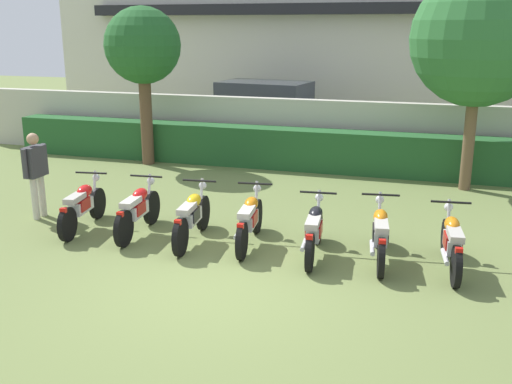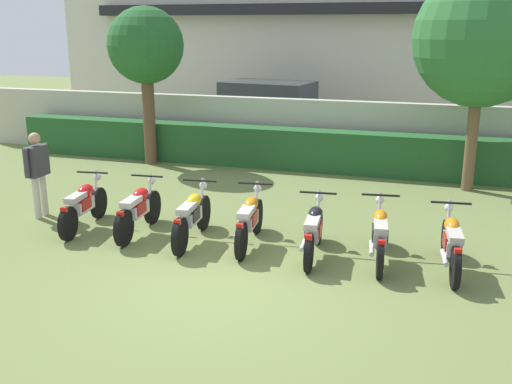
{
  "view_description": "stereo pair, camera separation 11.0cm",
  "coord_description": "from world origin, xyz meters",
  "px_view_note": "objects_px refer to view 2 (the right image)",
  "views": [
    {
      "loc": [
        2.82,
        -7.23,
        3.54
      ],
      "look_at": [
        0.0,
        1.89,
        0.87
      ],
      "focal_mm": 41.63,
      "sensor_mm": 36.0,
      "label": 1
    },
    {
      "loc": [
        2.93,
        -7.2,
        3.54
      ],
      "look_at": [
        0.0,
        1.89,
        0.87
      ],
      "focal_mm": 41.63,
      "sensor_mm": 36.0,
      "label": 2
    }
  ],
  "objects_px": {
    "tree_near_inspector": "(146,48)",
    "motorcycle_in_row_1": "(138,209)",
    "motorcycle_in_row_5": "(380,234)",
    "motorcycle_in_row_2": "(192,216)",
    "motorcycle_in_row_4": "(314,230)",
    "inspector_person": "(37,168)",
    "motorcycle_in_row_0": "(83,205)",
    "motorcycle_in_row_3": "(249,220)",
    "tree_far_side": "(482,39)",
    "motorcycle_in_row_6": "(451,243)",
    "parked_car": "(272,113)"
  },
  "relations": [
    {
      "from": "inspector_person",
      "to": "tree_far_side",
      "type": "bearing_deg",
      "value": 30.17
    },
    {
      "from": "motorcycle_in_row_1",
      "to": "motorcycle_in_row_2",
      "type": "height_order",
      "value": "same"
    },
    {
      "from": "tree_far_side",
      "to": "motorcycle_in_row_1",
      "type": "relative_size",
      "value": 2.56
    },
    {
      "from": "tree_near_inspector",
      "to": "motorcycle_in_row_5",
      "type": "relative_size",
      "value": 2.14
    },
    {
      "from": "motorcycle_in_row_0",
      "to": "tree_near_inspector",
      "type": "bearing_deg",
      "value": 6.25
    },
    {
      "from": "motorcycle_in_row_4",
      "to": "inspector_person",
      "type": "bearing_deg",
      "value": 80.14
    },
    {
      "from": "motorcycle_in_row_4",
      "to": "motorcycle_in_row_5",
      "type": "bearing_deg",
      "value": -89.12
    },
    {
      "from": "motorcycle_in_row_0",
      "to": "tree_far_side",
      "type": "bearing_deg",
      "value": -61.92
    },
    {
      "from": "parked_car",
      "to": "motorcycle_in_row_6",
      "type": "xyz_separation_m",
      "value": [
        5.41,
        -9.02,
        -0.49
      ]
    },
    {
      "from": "parked_car",
      "to": "tree_far_side",
      "type": "xyz_separation_m",
      "value": [
        5.76,
        -4.09,
        2.34
      ]
    },
    {
      "from": "motorcycle_in_row_2",
      "to": "tree_near_inspector",
      "type": "bearing_deg",
      "value": 27.85
    },
    {
      "from": "tree_far_side",
      "to": "motorcycle_in_row_6",
      "type": "distance_m",
      "value": 5.69
    },
    {
      "from": "motorcycle_in_row_2",
      "to": "motorcycle_in_row_3",
      "type": "xyz_separation_m",
      "value": [
        0.98,
        0.13,
        -0.0
      ]
    },
    {
      "from": "parked_car",
      "to": "motorcycle_in_row_1",
      "type": "bearing_deg",
      "value": -81.28
    },
    {
      "from": "motorcycle_in_row_3",
      "to": "motorcycle_in_row_5",
      "type": "height_order",
      "value": "motorcycle_in_row_3"
    },
    {
      "from": "motorcycle_in_row_1",
      "to": "tree_far_side",
      "type": "bearing_deg",
      "value": -53.58
    },
    {
      "from": "motorcycle_in_row_2",
      "to": "motorcycle_in_row_4",
      "type": "xyz_separation_m",
      "value": [
        2.11,
        -0.04,
        -0.01
      ]
    },
    {
      "from": "tree_near_inspector",
      "to": "motorcycle_in_row_6",
      "type": "height_order",
      "value": "tree_near_inspector"
    },
    {
      "from": "parked_car",
      "to": "motorcycle_in_row_6",
      "type": "distance_m",
      "value": 10.53
    },
    {
      "from": "motorcycle_in_row_3",
      "to": "tree_far_side",
      "type": "bearing_deg",
      "value": -42.92
    },
    {
      "from": "tree_near_inspector",
      "to": "motorcycle_in_row_2",
      "type": "bearing_deg",
      "value": -56.08
    },
    {
      "from": "motorcycle_in_row_0",
      "to": "motorcycle_in_row_5",
      "type": "distance_m",
      "value": 5.26
    },
    {
      "from": "motorcycle_in_row_6",
      "to": "inspector_person",
      "type": "relative_size",
      "value": 1.1
    },
    {
      "from": "motorcycle_in_row_4",
      "to": "inspector_person",
      "type": "distance_m",
      "value": 5.48
    },
    {
      "from": "motorcycle_in_row_1",
      "to": "tree_near_inspector",
      "type": "bearing_deg",
      "value": 20.62
    },
    {
      "from": "tree_far_side",
      "to": "motorcycle_in_row_2",
      "type": "distance_m",
      "value": 7.27
    },
    {
      "from": "parked_car",
      "to": "motorcycle_in_row_4",
      "type": "xyz_separation_m",
      "value": [
        3.34,
        -9.07,
        -0.49
      ]
    },
    {
      "from": "motorcycle_in_row_5",
      "to": "motorcycle_in_row_2",
      "type": "bearing_deg",
      "value": 83.63
    },
    {
      "from": "motorcycle_in_row_1",
      "to": "motorcycle_in_row_4",
      "type": "relative_size",
      "value": 1.01
    },
    {
      "from": "inspector_person",
      "to": "motorcycle_in_row_0",
      "type": "bearing_deg",
      "value": -16.46
    },
    {
      "from": "parked_car",
      "to": "tree_far_side",
      "type": "relative_size",
      "value": 1.0
    },
    {
      "from": "inspector_person",
      "to": "motorcycle_in_row_6",
      "type": "bearing_deg",
      "value": -2.76
    },
    {
      "from": "parked_car",
      "to": "tree_near_inspector",
      "type": "relative_size",
      "value": 1.16
    },
    {
      "from": "motorcycle_in_row_1",
      "to": "motorcycle_in_row_6",
      "type": "bearing_deg",
      "value": -95.28
    },
    {
      "from": "parked_car",
      "to": "motorcycle_in_row_3",
      "type": "xyz_separation_m",
      "value": [
        2.21,
        -8.9,
        -0.49
      ]
    },
    {
      "from": "motorcycle_in_row_1",
      "to": "parked_car",
      "type": "bearing_deg",
      "value": -3.6
    },
    {
      "from": "motorcycle_in_row_0",
      "to": "motorcycle_in_row_2",
      "type": "height_order",
      "value": "motorcycle_in_row_2"
    },
    {
      "from": "motorcycle_in_row_4",
      "to": "parked_car",
      "type": "bearing_deg",
      "value": 14.71
    },
    {
      "from": "tree_far_side",
      "to": "inspector_person",
      "type": "height_order",
      "value": "tree_far_side"
    },
    {
      "from": "tree_far_side",
      "to": "motorcycle_in_row_0",
      "type": "xyz_separation_m",
      "value": [
        -6.66,
        -4.91,
        -2.83
      ]
    },
    {
      "from": "tree_near_inspector",
      "to": "motorcycle_in_row_1",
      "type": "distance_m",
      "value": 6.21
    },
    {
      "from": "motorcycle_in_row_2",
      "to": "motorcycle_in_row_6",
      "type": "bearing_deg",
      "value": -95.91
    },
    {
      "from": "parked_car",
      "to": "tree_near_inspector",
      "type": "bearing_deg",
      "value": -112.6
    },
    {
      "from": "parked_car",
      "to": "motorcycle_in_row_4",
      "type": "relative_size",
      "value": 2.59
    },
    {
      "from": "tree_near_inspector",
      "to": "motorcycle_in_row_4",
      "type": "bearing_deg",
      "value": -42.99
    },
    {
      "from": "motorcycle_in_row_2",
      "to": "motorcycle_in_row_3",
      "type": "bearing_deg",
      "value": -88.28
    },
    {
      "from": "motorcycle_in_row_1",
      "to": "motorcycle_in_row_0",
      "type": "bearing_deg",
      "value": 87.03
    },
    {
      "from": "motorcycle_in_row_5",
      "to": "motorcycle_in_row_6",
      "type": "height_order",
      "value": "motorcycle_in_row_5"
    },
    {
      "from": "motorcycle_in_row_4",
      "to": "tree_near_inspector",
      "type": "bearing_deg",
      "value": 41.49
    },
    {
      "from": "parked_car",
      "to": "motorcycle_in_row_3",
      "type": "bearing_deg",
      "value": -68.48
    }
  ]
}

